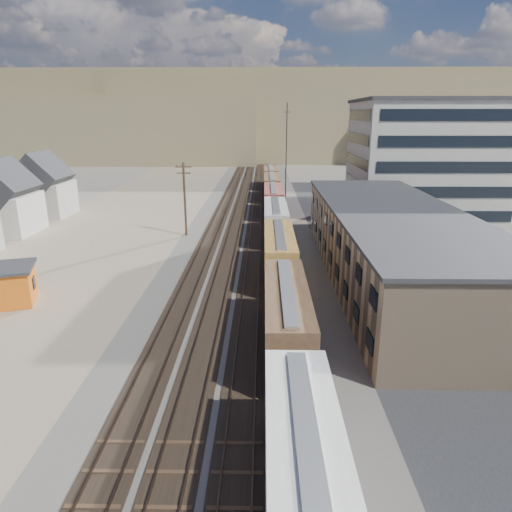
{
  "coord_description": "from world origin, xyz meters",
  "views": [
    {
      "loc": [
        2.15,
        -19.11,
        15.9
      ],
      "look_at": [
        1.47,
        22.75,
        3.0
      ],
      "focal_mm": 32.0,
      "sensor_mm": 36.0,
      "label": 1
    }
  ],
  "objects_px": {
    "utility_pole_north": "(185,198)",
    "maintenance_shed": "(14,284)",
    "parked_car_blue": "(383,219)",
    "freight_train": "(277,233)"
  },
  "relations": [
    {
      "from": "utility_pole_north",
      "to": "maintenance_shed",
      "type": "distance_m",
      "value": 26.64
    },
    {
      "from": "utility_pole_north",
      "to": "maintenance_shed",
      "type": "bearing_deg",
      "value": -115.36
    },
    {
      "from": "maintenance_shed",
      "to": "parked_car_blue",
      "type": "height_order",
      "value": "maintenance_shed"
    },
    {
      "from": "parked_car_blue",
      "to": "maintenance_shed",
      "type": "bearing_deg",
      "value": -169.49
    },
    {
      "from": "maintenance_shed",
      "to": "parked_car_blue",
      "type": "relative_size",
      "value": 0.91
    },
    {
      "from": "utility_pole_north",
      "to": "maintenance_shed",
      "type": "relative_size",
      "value": 1.81
    },
    {
      "from": "freight_train",
      "to": "maintenance_shed",
      "type": "distance_m",
      "value": 27.8
    },
    {
      "from": "freight_train",
      "to": "maintenance_shed",
      "type": "relative_size",
      "value": 21.71
    },
    {
      "from": "freight_train",
      "to": "utility_pole_north",
      "type": "bearing_deg",
      "value": 143.17
    },
    {
      "from": "parked_car_blue",
      "to": "utility_pole_north",
      "type": "bearing_deg",
      "value": 167.2
    }
  ]
}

